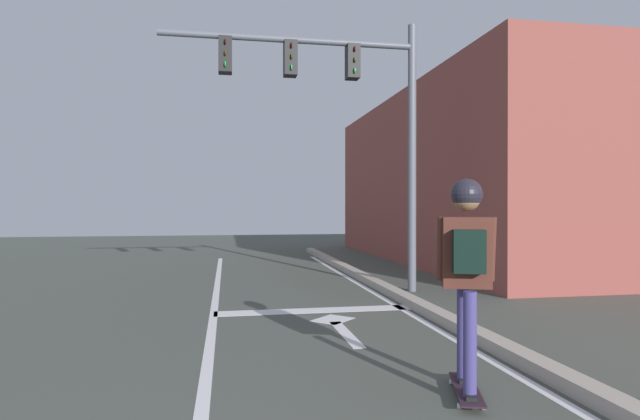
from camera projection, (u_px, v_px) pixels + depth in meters
The scene contains 10 objects.
lane_line_center at pixel (211, 336), 6.43m from camera, with size 0.12×20.00×0.01m, color silver.
lane_line_curbside at pixel (432, 326), 6.96m from camera, with size 0.12×20.00×0.01m, color silver.
stop_bar at pixel (314, 310), 8.04m from camera, with size 3.09×0.40×0.01m, color silver.
lane_arrow_stem at pixel (346, 334), 6.56m from camera, with size 0.16×1.40×0.01m, color silver.
lane_arrow_head at pixel (333, 319), 7.39m from camera, with size 0.56×0.44×0.01m, color silver.
curb_strip at pixel (449, 321), 7.01m from camera, with size 0.24×24.00×0.14m, color #A3988C.
skateboard at pixel (466, 389), 4.39m from camera, with size 0.45×0.86×0.07m.
skater at pixel (467, 253), 4.37m from camera, with size 0.47×0.64×1.79m.
traffic_signal_mast at pixel (340, 96), 9.63m from camera, with size 4.81×0.34×5.14m.
building_block at pixel (594, 181), 16.49m from camera, with size 13.48×12.64×4.96m, color brown.
Camera 1 is at (0.33, -0.57, 1.62)m, focal length 28.80 mm.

